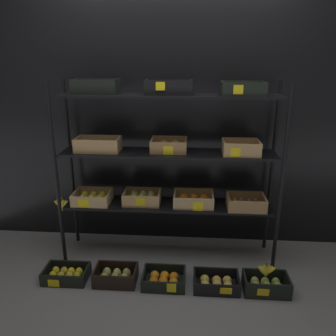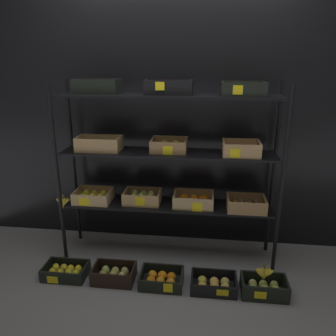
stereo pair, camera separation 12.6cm
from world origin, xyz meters
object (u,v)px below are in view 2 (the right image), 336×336
crate_ground_orange (162,279)px  crate_ground_lemon (66,272)px  crate_ground_pear (114,275)px  banana_bunch_loose (264,273)px  crate_ground_rightmost_pear (264,288)px  crate_ground_apple_gold (214,284)px  display_rack (166,155)px

crate_ground_orange → crate_ground_lemon: bearing=179.7°
crate_ground_lemon → crate_ground_pear: crate_ground_pear is taller
banana_bunch_loose → crate_ground_rightmost_pear: bearing=10.3°
crate_ground_orange → banana_bunch_loose: size_ratio=2.24×
crate_ground_apple_gold → banana_bunch_loose: bearing=-2.7°
crate_ground_orange → crate_ground_apple_gold: size_ratio=0.96×
crate_ground_apple_gold → banana_bunch_loose: banana_bunch_loose is taller
crate_ground_lemon → display_rack: bearing=28.9°
crate_ground_lemon → crate_ground_rightmost_pear: 1.62m
crate_ground_pear → banana_bunch_loose: size_ratio=2.22×
crate_ground_pear → crate_ground_apple_gold: 0.82m
crate_ground_lemon → crate_ground_rightmost_pear: crate_ground_rightmost_pear is taller
crate_ground_pear → crate_ground_rightmost_pear: crate_ground_rightmost_pear is taller
display_rack → crate_ground_lemon: (-0.80, -0.44, -0.92)m
crate_ground_apple_gold → crate_ground_rightmost_pear: bearing=-2.4°
display_rack → crate_ground_orange: size_ratio=5.72×
banana_bunch_loose → display_rack: bearing=149.5°
display_rack → crate_ground_lemon: size_ratio=5.53×
crate_ground_apple_gold → crate_ground_rightmost_pear: (0.38, -0.02, 0.01)m
crate_ground_pear → banana_bunch_loose: banana_bunch_loose is taller
crate_ground_orange → crate_ground_rightmost_pear: crate_ground_rightmost_pear is taller
crate_ground_lemon → crate_ground_apple_gold: (1.23, -0.02, -0.00)m
display_rack → crate_ground_pear: bearing=-130.7°
crate_ground_lemon → crate_ground_apple_gold: size_ratio=0.99×
display_rack → crate_ground_lemon: bearing=-151.1°
display_rack → banana_bunch_loose: size_ratio=12.82×
crate_ground_lemon → crate_ground_orange: (0.81, -0.00, -0.00)m
crate_ground_orange → banana_bunch_loose: bearing=-2.4°
crate_ground_lemon → banana_bunch_loose: banana_bunch_loose is taller
crate_ground_rightmost_pear → crate_ground_lemon: bearing=178.8°
display_rack → crate_ground_orange: (0.02, -0.44, -0.92)m
crate_ground_rightmost_pear → banana_bunch_loose: size_ratio=2.27×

